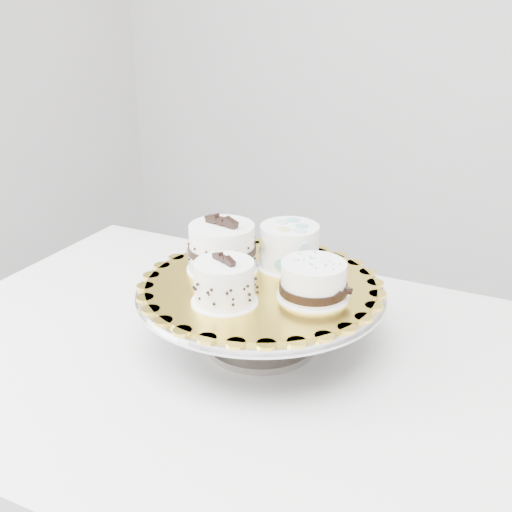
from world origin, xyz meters
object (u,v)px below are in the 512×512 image
Objects in this scene: cake_stand at (261,305)px; cake_ribbon at (314,281)px; cake_banded at (222,249)px; cake_swirl at (224,284)px; table at (258,399)px; cake_dots at (289,246)px; cake_board at (261,285)px.

cake_stand is 3.36× the size of cake_ribbon.
cake_stand is at bearing -3.69° from cake_banded.
cake_swirl is 0.91× the size of cake_banded.
cake_ribbon is (0.18, 0.00, -0.01)m from cake_banded.
table is 0.26m from cake_banded.
cake_ribbon is at bearing 24.84° from table.
cake_dots is at bearing 103.75° from cake_swirl.
cake_banded is at bearing 175.66° from cake_stand.
cake_swirl is (-0.01, -0.09, 0.07)m from cake_stand.
cake_stand is 0.11m from cake_swirl.
cake_board is at bearing 90.00° from cake_stand.
cake_stand is 0.12m from cake_ribbon.
cake_board is 3.07× the size of cake_banded.
table is at bearing 71.48° from cake_swirl.
cake_stand is 0.12m from cake_dots.
table is 11.02× the size of cake_dots.
cake_stand is 3.67× the size of cake_swirl.
cake_banded is 0.18m from cake_ribbon.
cake_swirl is 0.14m from cake_ribbon.
cake_swirl is at bearing -124.18° from cake_ribbon.
cake_swirl is 0.91× the size of cake_dots.
cake_board is at bearing 110.32° from table.
cake_stand is (-0.02, 0.04, 0.15)m from table.
cake_swirl reaches higher than table.
cake_dots reaches higher than cake_ribbon.
cake_dots is (0.00, 0.17, 0.01)m from cake_swirl.
cake_ribbon is (0.10, -0.08, -0.01)m from cake_dots.
table is 3.60× the size of cake_board.
cake_banded is at bearing 146.25° from table.
cake_board is 0.09m from cake_swirl.
table is 11.12× the size of cake_ribbon.
cake_ribbon is at bearing 1.43° from cake_banded.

